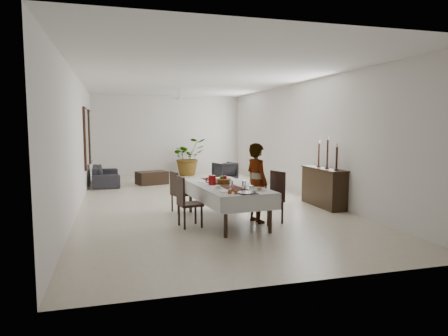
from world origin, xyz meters
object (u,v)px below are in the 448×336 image
red_pitcher (212,180)px  sofa (106,175)px  woman (257,183)px  dining_table_top (226,187)px  sideboard_body (323,188)px

red_pitcher → sofa: (-2.22, 5.95, -0.54)m
woman → dining_table_top: bearing=54.6°
sofa → red_pitcher: bearing=-160.9°
red_pitcher → sideboard_body: bearing=14.0°
red_pitcher → woman: size_ratio=0.12×
woman → sofa: woman is taller
woman → sofa: (-3.08, 6.30, -0.50)m
red_pitcher → sideboard_body: (3.00, 0.75, -0.40)m
dining_table_top → woman: bearing=-25.5°
dining_table_top → woman: (0.59, -0.22, 0.09)m
dining_table_top → sideboard_body: 2.89m
woman → sideboard_body: 2.44m
sofa → sideboard_body: bearing=-136.3°
woman → red_pitcher: bearing=52.9°
dining_table_top → red_pitcher: red_pitcher is taller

